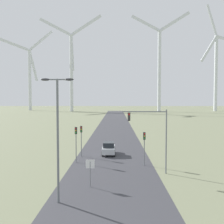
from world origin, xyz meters
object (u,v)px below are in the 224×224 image
at_px(wind_turbine_far_left, 30,72).
at_px(wind_turbine_center, 159,62).
at_px(traffic_light_post_mid_left, 81,134).
at_px(wind_turbine_left, 71,64).
at_px(stop_sign_near, 90,168).
at_px(wind_turbine_right, 216,65).
at_px(traffic_light_mast_overhead, 152,128).
at_px(traffic_light_post_near_right, 144,141).
at_px(traffic_light_post_near_left, 76,137).
at_px(car_approaching, 109,148).
at_px(streetlamp, 58,126).

relative_size(wind_turbine_far_left, wind_turbine_center, 0.94).
bearing_deg(wind_turbine_center, traffic_light_post_mid_left, -103.79).
xyz_separation_m(wind_turbine_left, wind_turbine_center, (57.32, -4.21, 0.38)).
xyz_separation_m(stop_sign_near, traffic_light_post_mid_left, (-2.53, 12.87, 1.36)).
bearing_deg(wind_turbine_far_left, wind_turbine_center, -11.88).
xyz_separation_m(wind_turbine_center, wind_turbine_right, (39.03, 7.73, -0.85)).
bearing_deg(traffic_light_mast_overhead, traffic_light_post_near_right, 97.13).
distance_m(wind_turbine_far_left, wind_turbine_right, 129.50).
xyz_separation_m(traffic_light_post_near_left, wind_turbine_center, (32.83, 136.47, 28.27)).
distance_m(traffic_light_post_near_left, wind_turbine_left, 145.50).
xyz_separation_m(traffic_light_post_near_right, wind_turbine_far_left, (-65.62, 156.81, 24.33)).
height_order(traffic_light_mast_overhead, wind_turbine_far_left, wind_turbine_far_left).
height_order(car_approaching, wind_turbine_center, wind_turbine_center).
bearing_deg(traffic_light_post_near_right, wind_turbine_right, 66.49).
relative_size(traffic_light_post_near_left, traffic_light_post_near_right, 1.12).
height_order(traffic_light_post_near_left, traffic_light_post_mid_left, traffic_light_post_near_left).
distance_m(traffic_light_post_near_left, traffic_light_mast_overhead, 10.32).
distance_m(traffic_light_mast_overhead, wind_turbine_right, 163.86).
relative_size(wind_turbine_left, wind_turbine_right, 0.91).
distance_m(car_approaching, wind_turbine_right, 157.87).
relative_size(traffic_light_mast_overhead, wind_turbine_right, 0.10).
bearing_deg(wind_turbine_left, car_approaching, -78.15).
bearing_deg(stop_sign_near, wind_turbine_far_left, 109.96).
xyz_separation_m(stop_sign_near, wind_turbine_left, (-27.22, 150.01, 29.41)).
xyz_separation_m(streetlamp, wind_turbine_right, (71.26, 157.17, 24.70)).
xyz_separation_m(streetlamp, traffic_light_mast_overhead, (8.35, 8.09, -1.10)).
height_order(traffic_light_post_near_left, wind_turbine_right, wind_turbine_right).
relative_size(traffic_light_mast_overhead, wind_turbine_far_left, 0.12).
xyz_separation_m(traffic_light_post_near_left, car_approaching, (4.02, 4.81, -2.39)).
relative_size(streetlamp, traffic_light_post_near_right, 2.38).
height_order(traffic_light_post_near_right, wind_turbine_center, wind_turbine_center).
bearing_deg(wind_turbine_right, traffic_light_post_mid_left, -117.00).
relative_size(streetlamp, wind_turbine_right, 0.14).
relative_size(traffic_light_post_near_right, wind_turbine_right, 0.06).
distance_m(stop_sign_near, traffic_light_post_near_left, 9.83).
height_order(stop_sign_near, wind_turbine_right, wind_turbine_right).
distance_m(streetlamp, traffic_light_post_near_left, 13.27).
distance_m(traffic_light_post_mid_left, car_approaching, 4.60).
bearing_deg(streetlamp, wind_turbine_right, 65.61).
bearing_deg(traffic_light_mast_overhead, wind_turbine_right, 67.12).
bearing_deg(traffic_light_post_mid_left, car_approaching, 18.23).
distance_m(traffic_light_post_near_right, car_approaching, 7.95).
height_order(traffic_light_post_near_left, wind_turbine_left, wind_turbine_left).
bearing_deg(traffic_light_post_mid_left, wind_turbine_left, 100.21).
xyz_separation_m(traffic_light_post_near_right, wind_turbine_right, (63.35, 145.61, 27.75)).
distance_m(wind_turbine_center, wind_turbine_right, 39.80).
bearing_deg(car_approaching, traffic_light_post_near_left, -129.90).
relative_size(wind_turbine_far_left, wind_turbine_left, 0.93).
distance_m(traffic_light_post_mid_left, wind_turbine_center, 139.79).
bearing_deg(traffic_light_post_near_left, stop_sign_near, -73.74).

